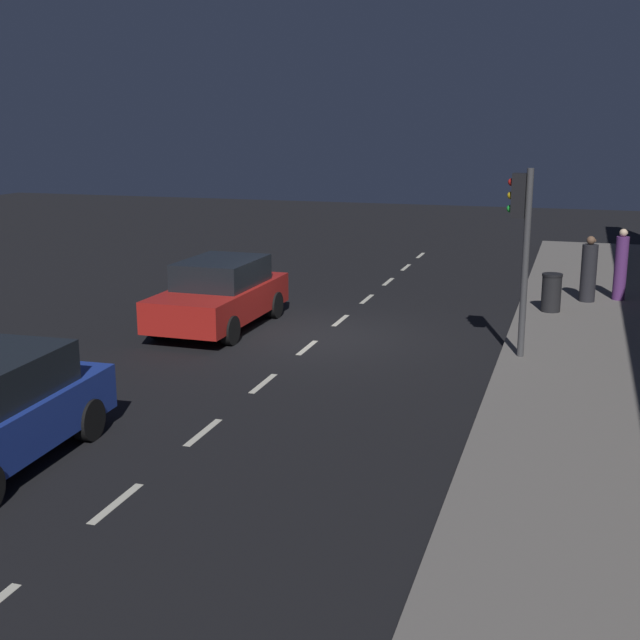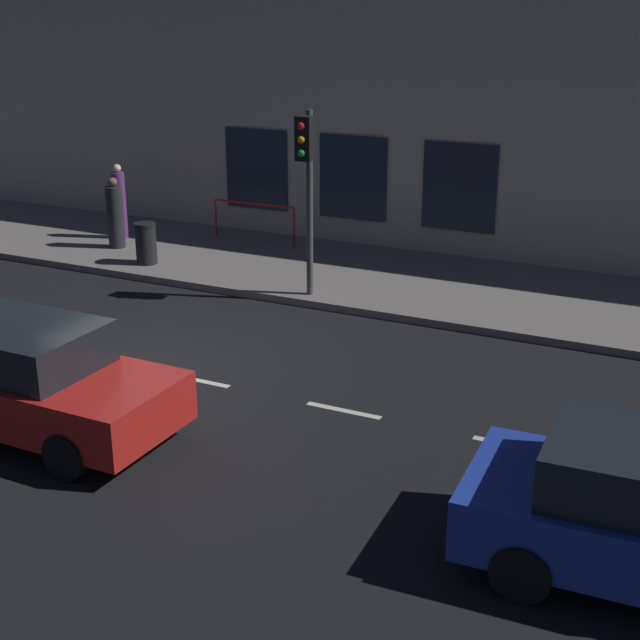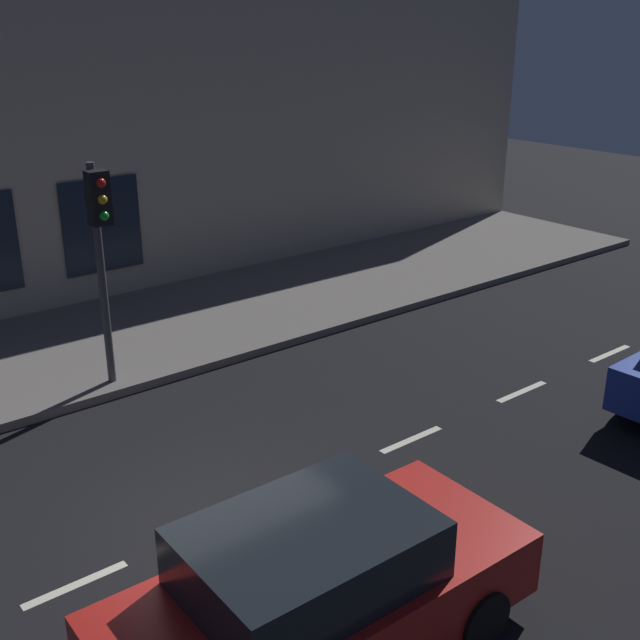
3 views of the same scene
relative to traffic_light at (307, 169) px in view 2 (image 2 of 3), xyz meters
The scene contains 10 objects.
ground_plane 5.15m from the traffic_light, 168.60° to the left, with size 60.00×60.00×0.00m, color black.
sidewalk 3.41m from the traffic_light, 23.64° to the left, with size 4.50×32.00×0.15m.
building_facade 4.63m from the traffic_light, 10.81° to the left, with size 0.65×32.00×6.48m.
lane_centre_line 5.07m from the traffic_light, behind, with size 0.12×27.20×0.01m.
traffic_light is the anchor object (origin of this frame).
parked_car_1 7.10m from the traffic_light, behind, with size 1.97×4.32×1.58m.
pedestrian_0 6.84m from the traffic_light, 71.09° to the left, with size 0.45×0.45×1.84m.
pedestrian_1 6.22m from the traffic_light, 76.77° to the left, with size 0.52×0.52×1.69m.
trash_bin 4.83m from the traffic_light, 83.14° to the left, with size 0.49×0.49×0.93m.
red_railing 4.84m from the traffic_light, 43.41° to the left, with size 0.05×2.25×0.97m.
Camera 2 is at (-11.10, -8.55, 5.82)m, focal length 50.32 mm.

